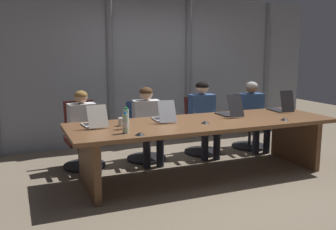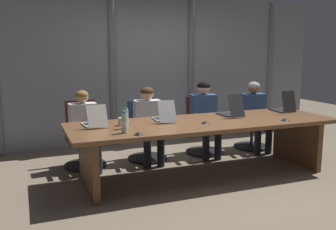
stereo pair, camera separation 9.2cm
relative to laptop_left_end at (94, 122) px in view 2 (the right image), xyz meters
name	(u,v)px [view 2 (the right image)]	position (x,y,z in m)	size (l,w,h in m)	color
ground_plane	(204,175)	(1.42, -0.21, -0.80)	(13.47, 13.47, 0.00)	#7F705B
conference_table	(204,132)	(1.42, -0.21, -0.21)	(3.57, 1.14, 0.75)	brown
curtain_backdrop	(152,70)	(1.41, 1.90, 0.51)	(6.74, 0.17, 2.62)	gray
laptop_left_end	(94,122)	(0.00, 0.00, 0.00)	(0.28, 0.42, 0.28)	beige
laptop_left_mid	(164,117)	(0.92, 0.01, 0.00)	(0.26, 0.47, 0.29)	#A8ADB7
laptop_center	(230,112)	(1.93, 0.01, 0.01)	(0.22, 0.46, 0.32)	#2D2D33
laptop_right_mid	(283,108)	(2.87, 0.03, 0.01)	(0.25, 0.44, 0.33)	#2D2D33
office_chair_left_end	(84,142)	(-0.01, 0.83, -0.46)	(0.60, 0.60, 0.95)	#511E19
office_chair_left_mid	(146,138)	(0.94, 0.83, -0.47)	(0.60, 0.60, 0.89)	navy
office_chair_center	(203,132)	(1.92, 0.83, -0.46)	(0.60, 0.60, 0.91)	#511E19
office_chair_right_mid	(250,128)	(2.84, 0.83, -0.47)	(0.60, 0.60, 0.91)	navy
person_left_end	(85,126)	(-0.02, 0.67, -0.18)	(0.41, 0.56, 1.12)	silver
person_left_mid	(149,120)	(0.93, 0.67, -0.16)	(0.43, 0.57, 1.13)	silver
person_center	(205,114)	(1.88, 0.68, -0.13)	(0.44, 0.57, 1.18)	#335184
person_right_mid	(255,112)	(2.82, 0.67, -0.15)	(0.44, 0.57, 1.15)	#335184
water_bottle_primary	(124,123)	(0.25, -0.50, 0.06)	(0.07, 0.07, 0.24)	#ADD1B2
water_bottle_secondary	(126,119)	(0.33, -0.27, 0.06)	(0.07, 0.07, 0.26)	#ADD1B2
coffee_mug_near	(122,122)	(0.32, -0.08, -0.01)	(0.12, 0.08, 0.10)	white
conference_mic_left_side	(139,133)	(0.37, -0.66, -0.04)	(0.11, 0.11, 0.04)	black
conference_mic_middle	(205,122)	(1.35, -0.35, -0.04)	(0.11, 0.11, 0.04)	black
conference_mic_right_side	(286,119)	(2.43, -0.57, -0.04)	(0.11, 0.11, 0.04)	black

